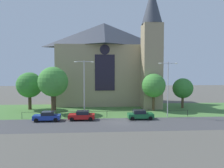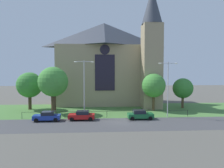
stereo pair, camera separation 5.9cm
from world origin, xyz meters
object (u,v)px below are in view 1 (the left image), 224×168
at_px(tree_left_far, 29,85).
at_px(streetlamp_near, 84,82).
at_px(tree_right_near, 154,86).
at_px(tree_left_near, 53,82).
at_px(parked_car_green, 140,115).
at_px(streetlamp_far, 168,83).
at_px(church_building, 107,62).
at_px(tree_right_far, 183,88).
at_px(parked_car_red, 82,115).
at_px(parked_car_blue, 47,116).

height_order(tree_left_far, streetlamp_near, streetlamp_near).
bearing_deg(tree_left_far, tree_right_near, -7.38).
height_order(tree_left_near, tree_right_near, tree_left_near).
bearing_deg(tree_left_near, parked_car_green, -20.22).
height_order(tree_left_far, parked_car_green, tree_left_far).
xyz_separation_m(streetlamp_near, parked_car_green, (9.26, -1.35, -5.30)).
distance_m(streetlamp_far, parked_car_green, 7.40).
distance_m(church_building, streetlamp_far, 19.58).
distance_m(tree_right_far, tree_left_near, 27.21).
xyz_separation_m(tree_right_far, tree_right_near, (-7.31, -3.04, 0.81)).
height_order(tree_right_near, parked_car_red, tree_right_near).
bearing_deg(streetlamp_near, streetlamp_far, 0.00).
bearing_deg(church_building, tree_right_far, -25.24).
relative_size(church_building, parked_car_blue, 6.10).
relative_size(tree_right_far, tree_left_near, 0.74).
height_order(church_building, streetlamp_far, church_building).
bearing_deg(streetlamp_far, streetlamp_near, -180.00).
bearing_deg(streetlamp_near, tree_right_far, 22.98).
height_order(tree_left_near, parked_car_green, tree_left_near).
distance_m(tree_left_far, streetlamp_far, 27.84).
distance_m(tree_left_far, tree_right_far, 32.72).
distance_m(tree_right_near, parked_car_red, 16.06).
height_order(streetlamp_far, parked_car_green, streetlamp_far).
bearing_deg(streetlamp_far, tree_right_far, 53.99).
relative_size(church_building, tree_left_near, 2.96).
height_order(tree_right_near, streetlamp_far, streetlamp_far).
bearing_deg(parked_car_blue, tree_left_far, -62.01).
relative_size(tree_left_far, parked_car_blue, 1.82).
bearing_deg(parked_car_red, parked_car_blue, 4.13).
xyz_separation_m(tree_left_near, tree_right_near, (19.48, 1.48, -0.85)).
xyz_separation_m(church_building, parked_car_blue, (-10.35, -18.04, -9.53)).
relative_size(tree_right_far, parked_car_blue, 1.52).
distance_m(streetlamp_far, parked_car_blue, 20.83).
height_order(tree_left_near, parked_car_blue, tree_left_near).
distance_m(tree_left_near, streetlamp_near, 7.41).
relative_size(church_building, tree_right_far, 4.01).
distance_m(tree_right_near, parked_car_blue, 21.02).
bearing_deg(tree_left_far, parked_car_red, -41.68).
height_order(streetlamp_far, parked_car_red, streetlamp_far).
bearing_deg(streetlamp_far, tree_right_near, 99.02).
height_order(tree_left_near, parked_car_red, tree_left_near).
relative_size(tree_left_far, tree_right_near, 1.04).
bearing_deg(tree_left_near, tree_right_far, 9.56).
relative_size(streetlamp_far, parked_car_blue, 2.23).
height_order(tree_right_near, parked_car_green, tree_right_near).
xyz_separation_m(tree_right_far, parked_car_blue, (-26.50, -10.43, -3.54)).
xyz_separation_m(streetlamp_far, parked_car_blue, (-20.11, -1.64, -5.20)).
height_order(streetlamp_near, parked_car_blue, streetlamp_near).
bearing_deg(tree_right_far, streetlamp_near, -157.02).
bearing_deg(streetlamp_near, church_building, 74.37).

